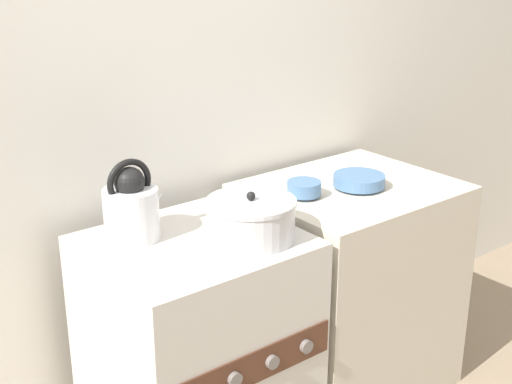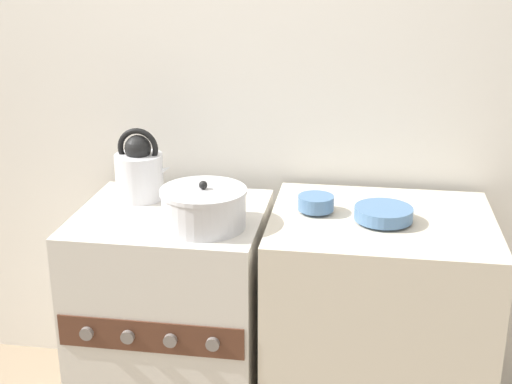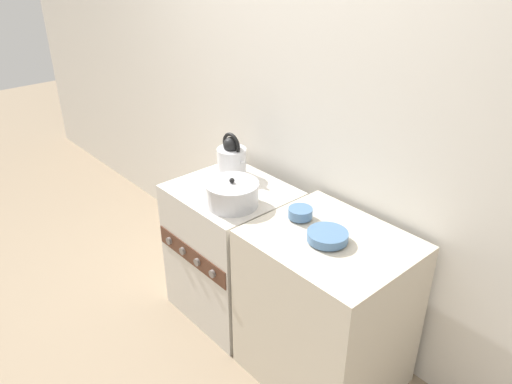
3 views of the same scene
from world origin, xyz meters
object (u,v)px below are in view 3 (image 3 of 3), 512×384
stove (232,251)px  kettle (232,158)px  enamel_bowl (328,236)px  small_ceramic_bowl (300,213)px  cooking_pot (232,194)px

stove → kettle: kettle is taller
kettle → enamel_bowl: kettle is taller
enamel_bowl → small_ceramic_bowl: 0.23m
kettle → enamel_bowl: bearing=-9.0°
cooking_pot → enamel_bowl: cooking_pot is taller
kettle → small_ceramic_bowl: (0.64, -0.08, -0.06)m
cooking_pot → small_ceramic_bowl: 0.38m
enamel_bowl → small_ceramic_bowl: (-0.22, 0.05, 0.00)m
small_ceramic_bowl → stove: bearing=-175.0°
kettle → enamel_bowl: size_ratio=1.37×
enamel_bowl → small_ceramic_bowl: small_ceramic_bowl is taller
kettle → cooking_pot: kettle is taller
stove → small_ceramic_bowl: bearing=5.0°
small_ceramic_bowl → kettle: bearing=172.5°
cooking_pot → enamel_bowl: (0.58, 0.09, -0.02)m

